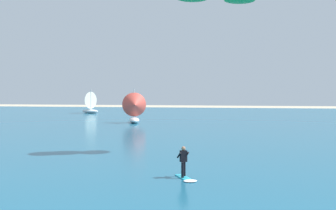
{
  "coord_description": "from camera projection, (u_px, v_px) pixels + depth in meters",
  "views": [
    {
      "loc": [
        3.64,
        -1.78,
        4.87
      ],
      "look_at": [
        0.47,
        21.5,
        3.87
      ],
      "focal_mm": 43.52,
      "sensor_mm": 36.0,
      "label": 1
    }
  ],
  "objects": [
    {
      "name": "ocean",
      "position": [
        195.0,
        125.0,
        52.84
      ],
      "size": [
        160.0,
        90.0,
        0.1
      ],
      "primitive_type": "cube",
      "color": "#1E607F",
      "rests_on": "ground"
    },
    {
      "name": "kitesurfer",
      "position": [
        185.0,
        167.0,
        21.34
      ],
      "size": [
        1.39,
        2.0,
        1.67
      ],
      "color": "#26B2CC",
      "rests_on": "ocean"
    },
    {
      "name": "sailboat_mid_right",
      "position": [
        135.0,
        107.0,
        54.81
      ],
      "size": [
        3.61,
        4.11,
        4.62
      ],
      "color": "white",
      "rests_on": "ocean"
    },
    {
      "name": "sailboat_far_left",
      "position": [
        88.0,
        102.0,
        76.57
      ],
      "size": [
        4.02,
        3.6,
        4.51
      ],
      "color": "white",
      "rests_on": "ocean"
    }
  ]
}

